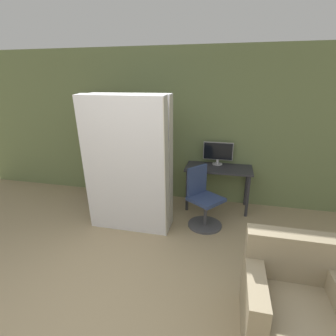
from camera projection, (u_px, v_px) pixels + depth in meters
name	position (u px, v px, depth m)	size (l,w,h in m)	color
wall_back	(171.00, 127.00, 4.73)	(8.00, 0.06, 2.70)	#6B7A4C
desk	(218.00, 174.00, 4.47)	(1.11, 0.56, 0.75)	#2D2D33
monitor	(218.00, 152.00, 4.54)	(0.51, 0.17, 0.40)	#B7B7BC
office_chair	(203.00, 203.00, 4.00)	(0.62, 0.62, 0.93)	#4C4C51
bookshelf	(103.00, 149.00, 5.02)	(0.64, 0.29, 1.85)	brown
mattress_near	(126.00, 167.00, 3.65)	(1.20, 0.34, 1.99)	silver
mattress_far	(133.00, 162.00, 3.91)	(1.20, 0.25, 1.98)	silver
armchair	(294.00, 302.00, 2.27)	(0.85, 0.80, 0.85)	gray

